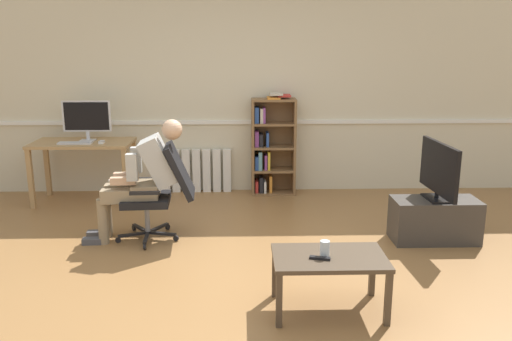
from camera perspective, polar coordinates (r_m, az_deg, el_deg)
The scene contains 15 objects.
ground_plane at distance 4.63m, azimuth -1.58°, elevation -11.01°, with size 18.00×18.00×0.00m, color olive.
back_wall at distance 6.88m, azimuth -1.71°, elevation 8.87°, with size 12.00×0.13×2.70m.
computer_desk at distance 6.77m, azimuth -18.25°, elevation 2.06°, with size 1.20×0.63×0.76m.
imac_monitor at distance 6.76m, azimuth -17.90°, elevation 5.49°, with size 0.58×0.14×0.49m.
keyboard at distance 6.63m, azimuth -19.05°, elevation 2.84°, with size 0.40×0.12×0.02m, color silver.
computer_mouse at distance 6.56m, azimuth -16.41°, elevation 2.98°, with size 0.06×0.10×0.03m, color white.
bookshelf at distance 6.78m, azimuth 1.55°, elevation 2.62°, with size 0.56×0.29×1.31m.
radiator at distance 6.97m, azimuth -6.48°, elevation -0.01°, with size 0.91×0.08×0.57m.
office_chair at distance 5.30m, azimuth -10.24°, elevation -1.93°, with size 0.80×0.62×0.97m.
person_seated at distance 5.29m, azimuth -12.22°, elevation -0.65°, with size 1.02×0.40×1.21m.
tv_stand at distance 5.54m, azimuth 18.77°, elevation -5.11°, with size 0.84×0.39×0.43m.
tv_screen at distance 5.40m, azimuth 19.20°, elevation 0.03°, with size 0.22×0.80×0.57m.
coffee_table at distance 3.93m, azimuth 7.91°, elevation -9.90°, with size 0.82×0.51×0.43m.
drinking_glass at distance 3.87m, azimuth 7.44°, elevation -8.40°, with size 0.07×0.07×0.12m, color silver.
spare_remote at distance 3.83m, azimuth 6.92°, elevation -9.40°, with size 0.04×0.15×0.02m, color black.
Camera 1 is at (0.00, -4.20, 1.95)m, focal length 36.90 mm.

